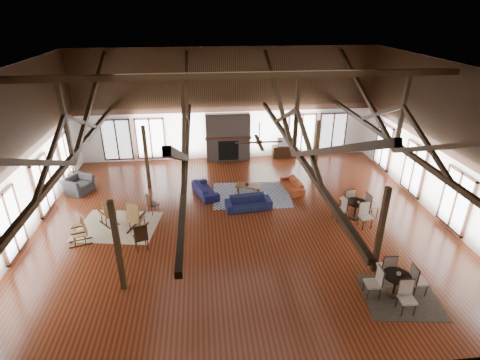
{
  "coord_description": "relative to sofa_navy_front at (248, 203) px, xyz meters",
  "views": [
    {
      "loc": [
        -1.4,
        -12.85,
        7.94
      ],
      "look_at": [
        0.07,
        1.0,
        1.37
      ],
      "focal_mm": 28.0,
      "sensor_mm": 36.0,
      "label": 1
    }
  ],
  "objects": [
    {
      "name": "floor",
      "position": [
        -0.42,
        -0.99,
        -0.28
      ],
      "size": [
        16.0,
        16.0,
        0.0
      ],
      "primitive_type": "plane",
      "color": "maroon",
      "rests_on": "ground"
    },
    {
      "name": "ceiling",
      "position": [
        -0.42,
        -0.99,
        5.72
      ],
      "size": [
        16.0,
        14.0,
        0.02
      ],
      "primitive_type": "cube",
      "color": "black",
      "rests_on": "wall_back"
    },
    {
      "name": "wall_back",
      "position": [
        -0.42,
        6.01,
        2.72
      ],
      "size": [
        16.0,
        0.02,
        6.0
      ],
      "primitive_type": "cube",
      "color": "white",
      "rests_on": "floor"
    },
    {
      "name": "wall_front",
      "position": [
        -0.42,
        -7.99,
        2.72
      ],
      "size": [
        16.0,
        0.02,
        6.0
      ],
      "primitive_type": "cube",
      "color": "white",
      "rests_on": "floor"
    },
    {
      "name": "wall_left",
      "position": [
        -8.42,
        -0.99,
        2.72
      ],
      "size": [
        0.02,
        14.0,
        6.0
      ],
      "primitive_type": "cube",
      "color": "white",
      "rests_on": "floor"
    },
    {
      "name": "wall_right",
      "position": [
        7.58,
        -0.99,
        2.72
      ],
      "size": [
        0.02,
        14.0,
        6.0
      ],
      "primitive_type": "cube",
      "color": "white",
      "rests_on": "floor"
    },
    {
      "name": "roof_truss",
      "position": [
        -0.42,
        -0.99,
        3.74
      ],
      "size": [
        15.6,
        14.07,
        3.14
      ],
      "color": "black",
      "rests_on": "wall_back"
    },
    {
      "name": "post_grid",
      "position": [
        -0.42,
        -0.99,
        1.24
      ],
      "size": [
        8.16,
        7.16,
        3.05
      ],
      "color": "black",
      "rests_on": "floor"
    },
    {
      "name": "fireplace",
      "position": [
        -0.42,
        5.68,
        1.0
      ],
      "size": [
        2.5,
        0.69,
        2.6
      ],
      "color": "brown",
      "rests_on": "floor"
    },
    {
      "name": "ceiling_fan",
      "position": [
        0.08,
        -1.99,
        3.45
      ],
      "size": [
        1.6,
        1.6,
        0.75
      ],
      "color": "black",
      "rests_on": "roof_truss"
    },
    {
      "name": "sofa_navy_front",
      "position": [
        0.0,
        0.0,
        0.0
      ],
      "size": [
        2.02,
        0.98,
        0.57
      ],
      "primitive_type": "imported",
      "rotation": [
        0.0,
        0.0,
        0.11
      ],
      "color": "#161A3E",
      "rests_on": "floor"
    },
    {
      "name": "sofa_navy_left",
      "position": [
        -1.8,
        1.49,
        -0.01
      ],
      "size": [
        1.98,
        1.28,
        0.54
      ],
      "primitive_type": "imported",
      "rotation": [
        0.0,
        0.0,
        1.9
      ],
      "color": "#181942",
      "rests_on": "floor"
    },
    {
      "name": "sofa_orange",
      "position": [
        2.28,
        1.58,
        -0.04
      ],
      "size": [
        1.73,
        0.88,
        0.48
      ],
      "primitive_type": "imported",
      "rotation": [
        0.0,
        0.0,
        -1.43
      ],
      "color": "#973C1D",
      "rests_on": "floor"
    },
    {
      "name": "coffee_table",
      "position": [
        0.17,
        1.41,
        0.09
      ],
      "size": [
        1.25,
        0.9,
        0.43
      ],
      "rotation": [
        0.0,
        0.0,
        -0.32
      ],
      "color": "brown",
      "rests_on": "floor"
    },
    {
      "name": "vase",
      "position": [
        0.11,
        1.36,
        0.24
      ],
      "size": [
        0.19,
        0.19,
        0.18
      ],
      "primitive_type": "imported",
      "rotation": [
        0.0,
        0.0,
        -0.08
      ],
      "color": "#B2B2B2",
      "rests_on": "coffee_table"
    },
    {
      "name": "armchair",
      "position": [
        -7.62,
        2.37,
        0.09
      ],
      "size": [
        1.51,
        1.45,
        0.75
      ],
      "primitive_type": "imported",
      "rotation": [
        0.0,
        0.0,
        1.06
      ],
      "color": "#2E2E31",
      "rests_on": "floor"
    },
    {
      "name": "side_table_lamp",
      "position": [
        -8.02,
        3.22,
        0.17
      ],
      "size": [
        0.47,
        0.47,
        1.21
      ],
      "color": "black",
      "rests_on": "floor"
    },
    {
      "name": "rocking_chair_a",
      "position": [
        -5.61,
        -0.67,
        0.22
      ],
      "size": [
        0.88,
        0.92,
        1.08
      ],
      "rotation": [
        0.0,
        0.0,
        0.71
      ],
      "color": "#9F733C",
      "rests_on": "floor"
    },
    {
      "name": "rocking_chair_b",
      "position": [
        -4.52,
        -1.2,
        0.27
      ],
      "size": [
        0.77,
        1.03,
        1.18
      ],
      "rotation": [
        0.0,
        0.0,
        -0.36
      ],
      "color": "#9F733C",
      "rests_on": "floor"
    },
    {
      "name": "rocking_chair_c",
      "position": [
        -6.33,
        -1.86,
        0.2
      ],
      "size": [
        0.89,
        0.64,
        1.04
      ],
      "rotation": [
        0.0,
        0.0,
        1.86
      ],
      "color": "#9F733C",
      "rests_on": "floor"
    },
    {
      "name": "side_chair_a",
      "position": [
        -4.05,
        -0.0,
        0.25
      ],
      "size": [
        0.54,
        0.54,
        0.92
      ],
      "rotation": [
        0.0,
        0.0,
        -0.95
      ],
      "color": "black",
      "rests_on": "floor"
    },
    {
      "name": "side_chair_b",
      "position": [
        -4.12,
        -2.58,
        0.34
      ],
      "size": [
        0.58,
        0.58,
        1.08
      ],
      "rotation": [
        0.0,
        0.0,
        0.35
      ],
      "color": "black",
      "rests_on": "floor"
    },
    {
      "name": "cafe_table_near",
      "position": [
        3.71,
        -5.62,
        0.21
      ],
      "size": [
        1.88,
        1.88,
        0.98
      ],
      "rotation": [
        0.0,
        0.0,
        -0.03
      ],
      "color": "black",
      "rests_on": "floor"
    },
    {
      "name": "cafe_table_far",
      "position": [
        4.24,
        -1.19,
        0.22
      ],
      "size": [
        1.96,
        1.96,
        1.0
      ],
      "rotation": [
        0.0,
        0.0,
        0.15
      ],
      "color": "black",
      "rests_on": "floor"
    },
    {
      "name": "cup_near",
      "position": [
        3.74,
        -5.63,
        0.47
      ],
      "size": [
        0.17,
        0.17,
        0.1
      ],
      "primitive_type": "imported",
      "rotation": [
        0.0,
        0.0,
        0.43
      ],
      "color": "#B2B2B2",
      "rests_on": "cafe_table_near"
    },
    {
      "name": "cup_far",
      "position": [
        4.26,
        -1.29,
        0.48
      ],
      "size": [
        0.14,
        0.14,
        0.09
      ],
      "primitive_type": "imported",
      "rotation": [
        0.0,
        0.0,
        0.36
      ],
      "color": "#B2B2B2",
      "rests_on": "cafe_table_far"
    },
    {
      "name": "tv_console",
      "position": [
        2.78,
        5.76,
        0.04
      ],
      "size": [
        1.31,
        0.49,
        0.66
      ],
      "primitive_type": "cube",
      "color": "black",
      "rests_on": "floor"
    },
    {
      "name": "television",
      "position": [
        2.83,
        5.76,
        0.64
      ],
      "size": [
        0.93,
        0.2,
        0.53
      ],
      "primitive_type": "imported",
      "rotation": [
        0.0,
        0.0,
        -0.09
      ],
      "color": "#B2B2B2",
      "rests_on": "tv_console"
    },
    {
      "name": "rug_tan",
      "position": [
        -5.29,
        -0.84,
        -0.28
      ],
      "size": [
        3.39,
        2.86,
        0.01
      ],
      "primitive_type": "cube",
      "rotation": [
        0.0,
        0.0,
        -0.16
      ],
      "color": "tan",
      "rests_on": "floor"
    },
    {
      "name": "rug_navy",
      "position": [
        0.31,
        1.25,
        -0.28
      ],
      "size": [
        3.62,
        2.79,
        0.01
      ],
      "primitive_type": "cube",
      "rotation": [
        0.0,
        0.0,
        -0.05
      ],
      "color": "#1B244C",
      "rests_on": "floor"
    },
    {
      "name": "rug_dark",
      "position": [
        3.86,
        -5.77,
        -0.28
      ],
      "size": [
        2.39,
        2.22,
        0.01
      ],
      "primitive_type": "cube",
      "rotation": [
        0.0,
        0.0,
        -0.13
      ],
      "color": "black",
      "rests_on": "floor"
    }
  ]
}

